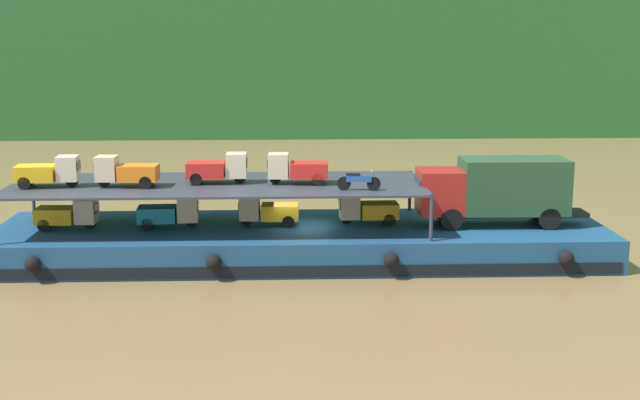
% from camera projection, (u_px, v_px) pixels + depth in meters
% --- Properties ---
extents(ground_plane, '(400.00, 400.00, 0.00)m').
position_uv_depth(ground_plane, '(301.00, 257.00, 38.94)').
color(ground_plane, brown).
extents(cargo_barge, '(27.93, 7.77, 1.50)m').
position_uv_depth(cargo_barge, '(301.00, 242.00, 38.77)').
color(cargo_barge, navy).
rests_on(cargo_barge, ground).
extents(covered_lorry, '(7.88, 2.37, 3.10)m').
position_uv_depth(covered_lorry, '(496.00, 189.00, 38.46)').
color(covered_lorry, maroon).
rests_on(covered_lorry, cargo_barge).
extents(cargo_rack, '(18.73, 6.43, 2.00)m').
position_uv_depth(cargo_rack, '(218.00, 185.00, 38.11)').
color(cargo_rack, '#2D333D').
rests_on(cargo_rack, cargo_barge).
extents(mini_truck_lower_stern, '(2.77, 1.26, 1.38)m').
position_uv_depth(mini_truck_lower_stern, '(68.00, 214.00, 37.90)').
color(mini_truck_lower_stern, gold).
rests_on(mini_truck_lower_stern, cargo_barge).
extents(mini_truck_lower_aft, '(2.79, 1.28, 1.38)m').
position_uv_depth(mini_truck_lower_aft, '(169.00, 213.00, 38.18)').
color(mini_truck_lower_aft, teal).
rests_on(mini_truck_lower_aft, cargo_barge).
extents(mini_truck_lower_mid, '(2.78, 1.27, 1.38)m').
position_uv_depth(mini_truck_lower_mid, '(268.00, 210.00, 38.63)').
color(mini_truck_lower_mid, gold).
rests_on(mini_truck_lower_mid, cargo_barge).
extents(mini_truck_lower_fore, '(2.77, 1.25, 1.38)m').
position_uv_depth(mini_truck_lower_fore, '(367.00, 209.00, 38.91)').
color(mini_truck_lower_fore, gold).
rests_on(mini_truck_lower_fore, cargo_barge).
extents(mini_truck_upper_stern, '(2.79, 1.29, 1.38)m').
position_uv_depth(mini_truck_upper_stern, '(49.00, 172.00, 37.14)').
color(mini_truck_upper_stern, gold).
rests_on(mini_truck_upper_stern, cargo_rack).
extents(mini_truck_upper_mid, '(2.77, 1.26, 1.38)m').
position_uv_depth(mini_truck_upper_mid, '(126.00, 171.00, 37.19)').
color(mini_truck_upper_mid, orange).
rests_on(mini_truck_upper_mid, cargo_rack).
extents(mini_truck_upper_fore, '(2.75, 1.21, 1.38)m').
position_uv_depth(mini_truck_upper_fore, '(218.00, 168.00, 38.05)').
color(mini_truck_upper_fore, red).
rests_on(mini_truck_upper_fore, cargo_rack).
extents(mini_truck_upper_bow, '(2.79, 1.29, 1.38)m').
position_uv_depth(mini_truck_upper_bow, '(297.00, 169.00, 37.94)').
color(mini_truck_upper_bow, red).
rests_on(mini_truck_upper_bow, cargo_rack).
extents(motorcycle_upper_port, '(1.90, 0.55, 0.87)m').
position_uv_depth(motorcycle_upper_port, '(358.00, 181.00, 36.38)').
color(motorcycle_upper_port, black).
rests_on(motorcycle_upper_port, cargo_rack).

